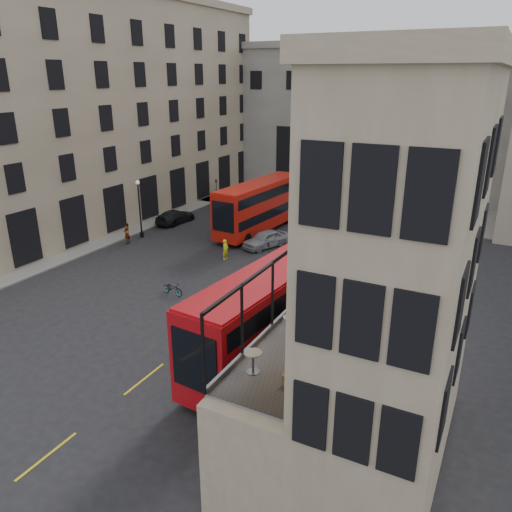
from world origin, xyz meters
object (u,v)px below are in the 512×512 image
at_px(car_a, 265,239).
at_px(traffic_light_near, 269,261).
at_px(car_c, 175,217).
at_px(bus_far, 260,204).
at_px(bus_near, 273,309).
at_px(pedestrian_c, 331,202).
at_px(pedestrian_e, 127,234).
at_px(street_lamp_b, 316,190).
at_px(cafe_table_near, 253,359).
at_px(street_lamp_a, 140,212).
at_px(car_b, 331,240).
at_px(pedestrian_b, 316,199).
at_px(pedestrian_d, 434,213).
at_px(cafe_chair_d, 349,306).
at_px(cyclist, 225,249).
at_px(bicycle, 172,288).
at_px(cafe_chair_a, 290,379).
at_px(cafe_chair_c, 327,338).
at_px(cafe_chair_b, 333,332).
at_px(cafe_table_mid, 290,322).
at_px(pedestrian_a, 227,205).
at_px(cafe_table_far, 315,293).

bearing_deg(car_a, traffic_light_near, -41.03).
bearing_deg(car_c, bus_far, -165.28).
bearing_deg(bus_near, traffic_light_near, 117.50).
bearing_deg(pedestrian_c, pedestrian_e, 45.08).
relative_size(street_lamp_b, cafe_table_near, 6.76).
height_order(street_lamp_a, car_b, street_lamp_a).
height_order(pedestrian_b, pedestrian_d, pedestrian_d).
bearing_deg(pedestrian_e, cafe_chair_d, 53.80).
bearing_deg(bus_near, pedestrian_b, 106.76).
relative_size(car_c, cyclist, 2.78).
bearing_deg(bicycle, cyclist, 8.17).
xyz_separation_m(street_lamp_a, street_lamp_b, (11.00, 16.00, 0.00)).
distance_m(car_c, cafe_chair_a, 36.17).
xyz_separation_m(pedestrian_e, cafe_chair_c, (24.30, -16.07, 3.88)).
xyz_separation_m(street_lamp_a, pedestrian_c, (12.28, 17.43, -1.51)).
bearing_deg(pedestrian_c, pedestrian_d, 168.84).
bearing_deg(cyclist, cafe_chair_b, -132.25).
distance_m(traffic_light_near, cafe_chair_a, 17.54).
bearing_deg(bus_near, cafe_table_mid, -57.80).
distance_m(car_c, cafe_table_near, 35.16).
relative_size(pedestrian_d, cafe_table_mid, 2.79).
distance_m(bus_far, pedestrian_d, 18.19).
distance_m(bus_near, cafe_chair_a, 9.53).
bearing_deg(cafe_table_mid, car_b, 104.91).
relative_size(bus_near, cafe_chair_b, 14.04).
bearing_deg(cafe_chair_d, street_lamp_b, 113.12).
height_order(bus_near, cafe_table_mid, cafe_table_mid).
height_order(bus_near, pedestrian_a, bus_near).
bearing_deg(bicycle, pedestrian_e, 61.11).
bearing_deg(pedestrian_b, pedestrian_d, -29.63).
relative_size(street_lamp_b, cyclist, 3.16).
bearing_deg(cafe_table_near, pedestrian_d, 89.39).
height_order(pedestrian_e, cafe_table_near, cafe_table_near).
bearing_deg(pedestrian_d, cafe_table_mid, 145.30).
relative_size(car_c, pedestrian_d, 2.49).
xyz_separation_m(cafe_chair_b, cafe_chair_c, (-0.05, -0.48, -0.05)).
bearing_deg(cafe_chair_d, pedestrian_b, 112.86).
xyz_separation_m(cafe_table_near, cafe_chair_b, (1.65, 3.52, -0.24)).
distance_m(cafe_table_near, cafe_table_far, 6.20).
bearing_deg(cafe_chair_d, car_a, 125.71).
relative_size(pedestrian_d, cafe_chair_c, 2.51).
relative_size(cafe_table_far, cafe_chair_c, 1.01).
height_order(pedestrian_c, cafe_chair_a, cafe_chair_a).
relative_size(pedestrian_a, pedestrian_e, 1.00).
distance_m(car_b, pedestrian_b, 13.84).
height_order(street_lamp_a, bicycle, street_lamp_a).
distance_m(car_c, pedestrian_c, 17.31).
bearing_deg(cafe_table_mid, cyclist, 127.94).
distance_m(cafe_table_mid, cafe_chair_c, 1.66).
height_order(bicycle, cafe_chair_c, cafe_chair_c).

